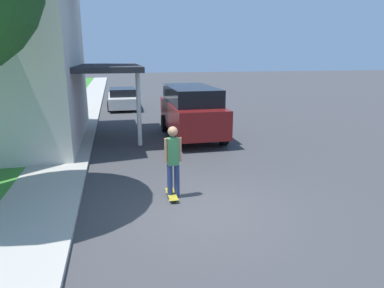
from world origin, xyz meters
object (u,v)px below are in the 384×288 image
(car_down_street, at_px, (123,98))
(suv_parked, at_px, (191,110))
(skateboarder, at_px, (173,159))
(skateboard, at_px, (172,194))

(car_down_street, bearing_deg, suv_parked, -73.98)
(skateboarder, relative_size, skateboard, 2.17)
(suv_parked, height_order, skateboarder, suv_parked)
(suv_parked, relative_size, car_down_street, 1.05)
(skateboarder, bearing_deg, suv_parked, 73.45)
(car_down_street, bearing_deg, skateboard, -87.24)
(skateboarder, bearing_deg, car_down_street, 92.93)
(suv_parked, relative_size, skateboard, 5.87)
(suv_parked, bearing_deg, car_down_street, 106.02)
(car_down_street, relative_size, skateboarder, 2.57)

